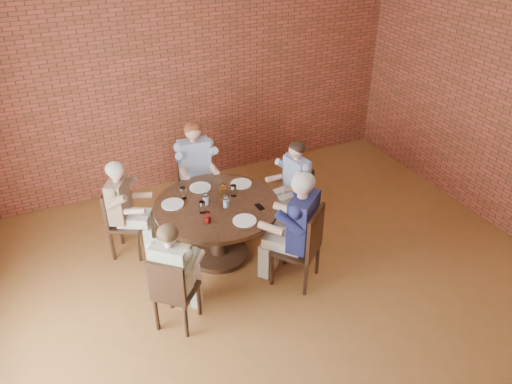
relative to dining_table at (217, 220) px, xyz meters
name	(u,v)px	position (x,y,z in m)	size (l,w,h in m)	color
floor	(302,330)	(0.33, -1.50, -0.53)	(7.00, 7.00, 0.00)	brown
wall_back	(184,70)	(0.33, 2.00, 1.17)	(7.00, 7.00, 0.00)	brown
dining_table	(217,220)	(0.00, 0.00, 0.00)	(1.45, 1.45, 0.75)	#341E11
chair_a	(297,194)	(1.17, 0.19, -0.05)	(0.43, 0.43, 0.88)	#341E11
diner_a	(293,187)	(1.10, 0.17, 0.08)	(0.46, 0.57, 1.22)	#4665B6
chair_b	(195,178)	(0.10, 1.08, -0.02)	(0.46, 0.46, 0.94)	#341E11
diner_b	(196,171)	(0.09, 1.00, 0.14)	(0.53, 0.65, 1.33)	#8997AF
chair_c	(120,219)	(-1.03, 0.57, -0.04)	(0.52, 0.52, 0.89)	#341E11
diner_c	(125,210)	(-0.96, 0.53, 0.10)	(0.48, 0.59, 1.25)	brown
chair_d	(173,291)	(-0.82, -0.90, -0.04)	(0.54, 0.54, 0.89)	#341E11
diner_d	(175,276)	(-0.78, -0.85, 0.09)	(0.47, 0.58, 1.24)	#C3A899
chair_e	(304,244)	(0.70, -0.84, 0.00)	(0.65, 0.65, 0.97)	#341E11
diner_e	(297,229)	(0.64, -0.76, 0.17)	(0.57, 0.70, 1.40)	#181B43
plate_a	(241,184)	(0.44, 0.30, 0.23)	(0.26, 0.26, 0.01)	white
plate_b	(200,187)	(-0.05, 0.42, 0.23)	(0.26, 0.26, 0.01)	white
plate_c	(173,204)	(-0.46, 0.20, 0.23)	(0.26, 0.26, 0.01)	white
plate_d	(245,221)	(0.15, -0.45, 0.23)	(0.26, 0.26, 0.01)	white
glass_a	(234,191)	(0.25, 0.09, 0.29)	(0.07, 0.07, 0.14)	white
glass_b	(223,190)	(0.14, 0.15, 0.29)	(0.07, 0.07, 0.14)	white
glass_c	(183,193)	(-0.30, 0.29, 0.29)	(0.07, 0.07, 0.14)	white
glass_d	(206,199)	(-0.11, 0.05, 0.29)	(0.07, 0.07, 0.14)	white
glass_e	(202,207)	(-0.21, -0.09, 0.29)	(0.07, 0.07, 0.14)	white
glass_f	(207,218)	(-0.23, -0.31, 0.29)	(0.07, 0.07, 0.14)	white
glass_g	(226,202)	(0.08, -0.10, 0.29)	(0.07, 0.07, 0.14)	white
smartphone	(259,207)	(0.42, -0.27, 0.23)	(0.07, 0.14, 0.01)	black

